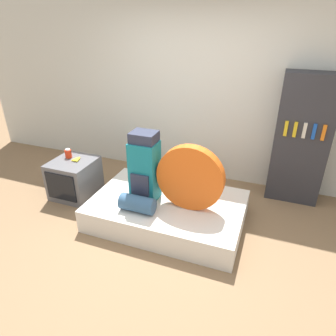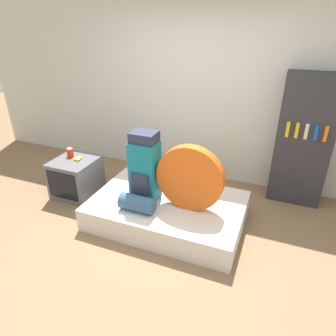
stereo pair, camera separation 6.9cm
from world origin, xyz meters
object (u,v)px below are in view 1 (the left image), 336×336
(backpack, at_px, (145,168))
(television, at_px, (75,178))
(sleeping_roll, at_px, (137,204))
(tent_bag, at_px, (190,178))
(canister, at_px, (68,154))
(bookshelf, at_px, (301,140))

(backpack, bearing_deg, television, 172.72)
(backpack, xyz_separation_m, sleeping_roll, (0.03, -0.29, -0.32))
(television, bearing_deg, sleeping_roll, -20.05)
(tent_bag, height_order, canister, tent_bag)
(backpack, relative_size, sleeping_roll, 2.10)
(backpack, relative_size, tent_bag, 1.10)
(tent_bag, distance_m, sleeping_roll, 0.68)
(canister, bearing_deg, tent_bag, -7.20)
(bookshelf, bearing_deg, tent_bag, -133.84)
(canister, bearing_deg, backpack, -10.30)
(backpack, height_order, bookshelf, bookshelf)
(tent_bag, height_order, television, tent_bag)
(backpack, distance_m, sleeping_roll, 0.44)
(tent_bag, relative_size, bookshelf, 0.45)
(tent_bag, relative_size, television, 1.29)
(backpack, bearing_deg, bookshelf, 34.89)
(sleeping_roll, height_order, canister, canister)
(sleeping_roll, height_order, bookshelf, bookshelf)
(backpack, height_order, sleeping_roll, backpack)
(tent_bag, xyz_separation_m, television, (-1.75, 0.15, -0.42))
(television, relative_size, canister, 4.64)
(tent_bag, distance_m, canister, 1.88)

